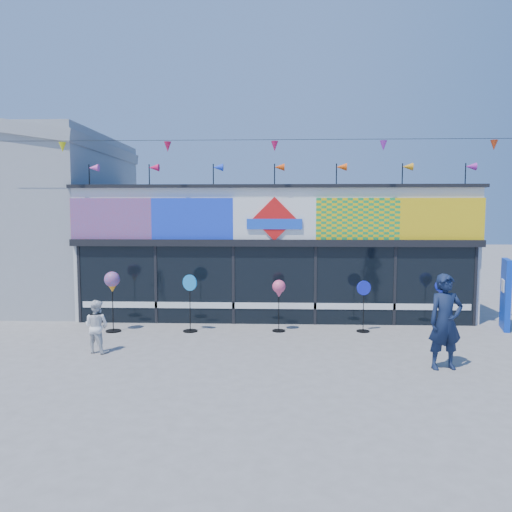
# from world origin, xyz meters

# --- Properties ---
(ground) EXTENTS (80.00, 80.00, 0.00)m
(ground) POSITION_xyz_m (0.00, 0.00, 0.00)
(ground) COLOR slate
(ground) RESTS_ON ground
(kite_shop) EXTENTS (16.00, 5.70, 5.31)m
(kite_shop) POSITION_xyz_m (0.00, 5.94, 2.05)
(kite_shop) COLOR silver
(kite_shop) RESTS_ON ground
(neighbour_building) EXTENTS (8.18, 7.20, 6.87)m
(neighbour_building) POSITION_xyz_m (-10.00, 7.00, 3.20)
(neighbour_building) COLOR #96989B
(neighbour_building) RESTS_ON ground
(blue_sign) EXTENTS (0.42, 0.99, 1.98)m
(blue_sign) POSITION_xyz_m (6.50, 3.03, 1.00)
(blue_sign) COLOR #0C36B5
(blue_sign) RESTS_ON ground
(spinner_0) EXTENTS (0.42, 0.42, 1.67)m
(spinner_0) POSITION_xyz_m (-4.44, 2.30, 1.34)
(spinner_0) COLOR black
(spinner_0) RESTS_ON ground
(spinner_1) EXTENTS (0.42, 0.40, 1.58)m
(spinner_1) POSITION_xyz_m (-2.32, 2.39, 0.84)
(spinner_1) COLOR black
(spinner_1) RESTS_ON ground
(spinner_2) EXTENTS (0.36, 0.36, 1.44)m
(spinner_2) POSITION_xyz_m (0.13, 2.52, 1.15)
(spinner_2) COLOR black
(spinner_2) RESTS_ON ground
(spinner_3) EXTENTS (0.40, 0.36, 1.42)m
(spinner_3) POSITION_xyz_m (2.46, 2.56, 0.75)
(spinner_3) COLOR black
(spinner_3) RESTS_ON ground
(spinner_4) EXTENTS (0.37, 0.37, 1.46)m
(spinner_4) POSITION_xyz_m (4.60, 2.65, 1.17)
(spinner_4) COLOR black
(spinner_4) RESTS_ON ground
(adult_man) EXTENTS (0.80, 0.59, 2.01)m
(adult_man) POSITION_xyz_m (3.60, -0.66, 1.01)
(adult_man) COLOR #111C37
(adult_man) RESTS_ON ground
(child) EXTENTS (0.68, 0.50, 1.25)m
(child) POSITION_xyz_m (-4.16, 0.26, 0.62)
(child) COLOR white
(child) RESTS_ON ground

